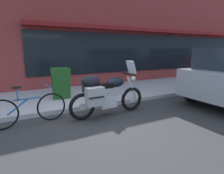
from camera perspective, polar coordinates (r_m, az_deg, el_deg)
name	(u,v)px	position (r m, az deg, el deg)	size (l,w,h in m)	color
ground_plane	(88,125)	(4.36, -7.40, -11.53)	(80.00, 80.00, 0.00)	#333333
storefront_building	(161,22)	(10.81, 14.86, 18.93)	(19.50, 0.90, 6.49)	#953634
sidewalk_curb	(222,79)	(12.24, 30.88, 2.12)	(30.00, 3.03, 0.12)	#B5B5B5
touring_motorcycle	(105,93)	(4.69, -2.21, -1.91)	(2.15, 0.72, 1.41)	black
parked_bicycle	(28,109)	(4.61, -24.68, -6.29)	(1.72, 0.48, 0.93)	black
sandwich_board_sign	(61,84)	(6.13, -15.48, 1.04)	(0.55, 0.43, 1.02)	#1E511E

